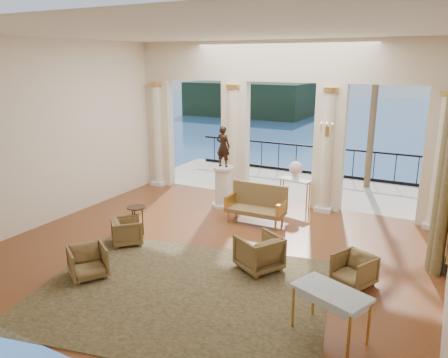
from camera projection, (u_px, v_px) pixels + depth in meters
The scene contains 21 objects.
floor at pixel (213, 250), 9.43m from camera, with size 9.00×9.00×0.00m, color #4E2715.
room_walls at pixel (181, 124), 7.72m from camera, with size 9.00×9.00×9.00m.
arcade at pixel (281, 112), 12.01m from camera, with size 9.00×0.56×4.50m.
terrace at pixel (299, 186), 14.39m from camera, with size 10.00×3.60×0.10m, color #AD9F8E.
balustrade at pixel (314, 163), 15.63m from camera, with size 9.00×0.06×1.03m.
palm_tree at pixel (378, 56), 13.07m from camera, with size 2.00×2.00×4.50m.
headland at pixel (256, 98), 83.43m from camera, with size 22.00×18.00×6.00m, color black.
sea at pixel (420, 132), 62.13m from camera, with size 160.00×160.00×0.00m, color #1F539B.
wall_sconce at pixel (327, 130), 11.20m from camera, with size 0.30×0.11×0.33m.
rug at pixel (181, 292), 7.73m from camera, with size 5.02×3.91×0.02m, color #2B2D17.
armchair_a at pixel (88, 260), 8.20m from camera, with size 0.65×0.61×0.67m, color #4E3C1D.
armchair_b at pixel (354, 268), 7.92m from camera, with size 0.63×0.59×0.65m, color #4E3C1D.
armchair_c at pixel (259, 251), 8.49m from camera, with size 0.75×0.71×0.78m, color #4E3C1D.
armchair_d at pixel (127, 230), 9.69m from camera, with size 0.63×0.59×0.65m, color #4E3C1D.
settee at pixel (257, 204), 10.97m from camera, with size 1.48×0.66×0.98m.
game_table at pixel (331, 295), 6.35m from camera, with size 1.23×0.95×0.75m.
pedestal at pixel (223, 187), 12.14m from camera, with size 0.63×0.63×1.15m.
statue at pixel (223, 147), 11.83m from camera, with size 0.41×0.27×1.12m, color black.
console_table at pixel (295, 184), 12.01m from camera, with size 0.91×0.52×0.81m.
urn at pixel (296, 169), 11.90m from camera, with size 0.38×0.38×0.50m.
side_table at pixel (136, 211), 10.12m from camera, with size 0.43×0.43×0.70m.
Camera 1 is at (4.28, -7.57, 3.98)m, focal length 35.00 mm.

